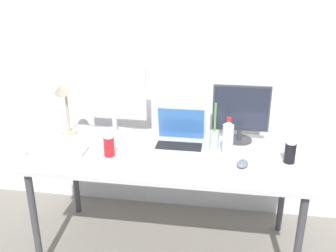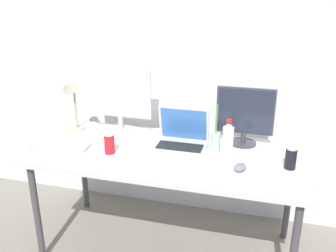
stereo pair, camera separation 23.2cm
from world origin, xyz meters
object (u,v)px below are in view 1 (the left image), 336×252
soda_can_near_keyboard (109,146)px  soda_can_by_laptop (290,153)px  mouse_by_keyboard (243,164)px  monitor_left (113,98)px  desk_lamp (63,99)px  water_bottle (228,138)px  monitor_center (241,113)px  laptop_silver (180,137)px  bamboo_vase (214,138)px  work_desk (168,161)px  keyboard_main (57,150)px

soda_can_near_keyboard → soda_can_by_laptop: size_ratio=1.00×
mouse_by_keyboard → soda_can_near_keyboard: bearing=-165.3°
mouse_by_keyboard → monitor_left: bearing=172.3°
monitor_left → desk_lamp: size_ratio=1.18×
monitor_left → water_bottle: size_ratio=1.90×
monitor_center → soda_can_near_keyboard: monitor_center is taller
laptop_silver → bamboo_vase: bamboo_vase is taller
bamboo_vase → laptop_silver: bearing=177.1°
soda_can_by_laptop → desk_lamp: 1.52m
monitor_left → monitor_center: 0.88m
mouse_by_keyboard → water_bottle: bearing=137.6°
mouse_by_keyboard → soda_can_near_keyboard: size_ratio=0.79×
soda_can_near_keyboard → work_desk: bearing=16.5°
desk_lamp → monitor_left: bearing=16.5°
work_desk → soda_can_by_laptop: bearing=-2.0°
work_desk → laptop_silver: 0.18m
monitor_left → keyboard_main: bearing=-126.2°
work_desk → laptop_silver: bearing=61.5°
laptop_silver → bamboo_vase: bearing=-2.9°
keyboard_main → bamboo_vase: bamboo_vase is taller
laptop_silver → soda_can_by_laptop: 0.69m
water_bottle → bamboo_vase: bamboo_vase is taller
monitor_center → desk_lamp: 1.21m
water_bottle → work_desk: bearing=-176.0°
work_desk → water_bottle: water_bottle is taller
soda_can_by_laptop → monitor_center: bearing=135.6°
keyboard_main → soda_can_near_keyboard: 0.35m
mouse_by_keyboard → bamboo_vase: bearing=144.2°
work_desk → keyboard_main: bearing=-171.7°
work_desk → keyboard_main: (-0.70, -0.10, 0.07)m
laptop_silver → bamboo_vase: size_ratio=1.09×
mouse_by_keyboard → soda_can_near_keyboard: 0.82m
work_desk → laptop_silver: (0.06, 0.11, 0.12)m
keyboard_main → soda_can_by_laptop: size_ratio=2.94×
monitor_left → bamboo_vase: monitor_left is taller
water_bottle → bamboo_vase: size_ratio=0.80×
work_desk → bamboo_vase: size_ratio=5.49×
monitor_center → keyboard_main: bearing=-162.5°
soda_can_near_keyboard → soda_can_by_laptop: bearing=4.1°
desk_lamp → soda_can_by_laptop: bearing=-7.6°
laptop_silver → soda_can_near_keyboard: 0.47m
monitor_center → soda_can_by_laptop: (0.29, -0.29, -0.14)m
monitor_left → soda_can_near_keyboard: bearing=-78.7°
laptop_silver → mouse_by_keyboard: size_ratio=3.37×
water_bottle → soda_can_by_laptop: (0.37, -0.05, -0.05)m
work_desk → soda_can_by_laptop: (0.74, -0.03, 0.12)m
keyboard_main → monitor_left: bearing=51.1°
bamboo_vase → desk_lamp: bearing=176.1°
bamboo_vase → soda_can_by_laptop: bearing=-15.7°
monitor_center → bamboo_vase: (-0.16, -0.16, -0.13)m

